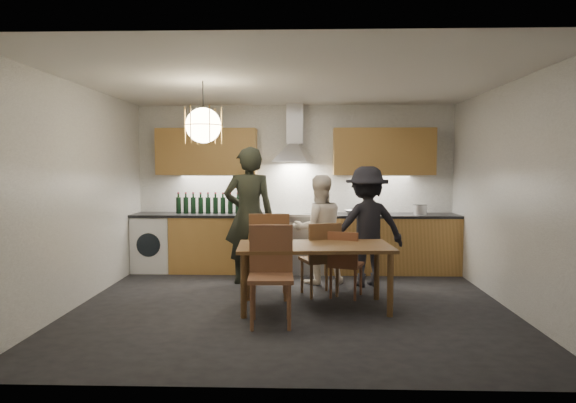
{
  "coord_description": "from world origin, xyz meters",
  "views": [
    {
      "loc": [
        0.15,
        -5.93,
        1.64
      ],
      "look_at": [
        -0.05,
        0.4,
        1.2
      ],
      "focal_mm": 32.0,
      "sensor_mm": 36.0,
      "label": 1
    }
  ],
  "objects_px": {
    "person_right": "(367,226)",
    "wine_bottles": "(208,203)",
    "chair_front": "(271,267)",
    "dining_table": "(315,252)",
    "chair_back_left": "(269,250)",
    "person_left": "(249,215)",
    "stock_pot": "(420,210)",
    "mixing_bowl": "(353,212)",
    "person_mid": "(319,229)"
  },
  "relations": [
    {
      "from": "person_left",
      "to": "wine_bottles",
      "type": "distance_m",
      "value": 1.09
    },
    {
      "from": "mixing_bowl",
      "to": "stock_pot",
      "type": "bearing_deg",
      "value": -0.3
    },
    {
      "from": "chair_back_left",
      "to": "stock_pot",
      "type": "relative_size",
      "value": 5.21
    },
    {
      "from": "person_mid",
      "to": "stock_pot",
      "type": "bearing_deg",
      "value": -168.31
    },
    {
      "from": "person_left",
      "to": "stock_pot",
      "type": "xyz_separation_m",
      "value": [
        2.54,
        0.78,
        0.02
      ]
    },
    {
      "from": "person_mid",
      "to": "chair_front",
      "type": "bearing_deg",
      "value": 59.25
    },
    {
      "from": "chair_back_left",
      "to": "person_left",
      "type": "relative_size",
      "value": 0.56
    },
    {
      "from": "chair_back_left",
      "to": "mixing_bowl",
      "type": "relative_size",
      "value": 4.09
    },
    {
      "from": "person_left",
      "to": "mixing_bowl",
      "type": "distance_m",
      "value": 1.72
    },
    {
      "from": "wine_bottles",
      "to": "stock_pot",
      "type": "bearing_deg",
      "value": -0.5
    },
    {
      "from": "chair_front",
      "to": "person_left",
      "type": "relative_size",
      "value": 0.53
    },
    {
      "from": "person_left",
      "to": "wine_bottles",
      "type": "xyz_separation_m",
      "value": [
        -0.72,
        0.81,
        0.11
      ]
    },
    {
      "from": "chair_front",
      "to": "person_right",
      "type": "xyz_separation_m",
      "value": [
        1.2,
        1.7,
        0.24
      ]
    },
    {
      "from": "dining_table",
      "to": "chair_front",
      "type": "xyz_separation_m",
      "value": [
        -0.47,
        -0.55,
        -0.07
      ]
    },
    {
      "from": "chair_back_left",
      "to": "wine_bottles",
      "type": "xyz_separation_m",
      "value": [
        -1.07,
        1.7,
        0.45
      ]
    },
    {
      "from": "chair_back_left",
      "to": "person_right",
      "type": "height_order",
      "value": "person_right"
    },
    {
      "from": "person_mid",
      "to": "wine_bottles",
      "type": "bearing_deg",
      "value": -38.86
    },
    {
      "from": "mixing_bowl",
      "to": "person_mid",
      "type": "bearing_deg",
      "value": -125.88
    },
    {
      "from": "mixing_bowl",
      "to": "stock_pot",
      "type": "xyz_separation_m",
      "value": [
        1.01,
        -0.01,
        0.04
      ]
    },
    {
      "from": "dining_table",
      "to": "person_right",
      "type": "xyz_separation_m",
      "value": [
        0.73,
        1.15,
        0.17
      ]
    },
    {
      "from": "person_right",
      "to": "chair_front",
      "type": "bearing_deg",
      "value": 42.33
    },
    {
      "from": "chair_back_left",
      "to": "stock_pot",
      "type": "xyz_separation_m",
      "value": [
        2.2,
        1.67,
        0.36
      ]
    },
    {
      "from": "chair_front",
      "to": "stock_pot",
      "type": "xyz_separation_m",
      "value": [
        2.12,
        2.6,
        0.39
      ]
    },
    {
      "from": "person_mid",
      "to": "person_right",
      "type": "distance_m",
      "value": 0.67
    },
    {
      "from": "person_mid",
      "to": "mixing_bowl",
      "type": "distance_m",
      "value": 0.96
    },
    {
      "from": "person_right",
      "to": "person_mid",
      "type": "bearing_deg",
      "value": -24.47
    },
    {
      "from": "person_right",
      "to": "mixing_bowl",
      "type": "xyz_separation_m",
      "value": [
        -0.1,
        0.9,
        0.11
      ]
    },
    {
      "from": "chair_front",
      "to": "person_left",
      "type": "distance_m",
      "value": 1.9
    },
    {
      "from": "person_right",
      "to": "wine_bottles",
      "type": "bearing_deg",
      "value": -33.89
    },
    {
      "from": "chair_back_left",
      "to": "wine_bottles",
      "type": "height_order",
      "value": "wine_bottles"
    },
    {
      "from": "chair_back_left",
      "to": "chair_front",
      "type": "height_order",
      "value": "chair_back_left"
    },
    {
      "from": "chair_back_left",
      "to": "person_mid",
      "type": "bearing_deg",
      "value": -128.77
    },
    {
      "from": "chair_front",
      "to": "stock_pot",
      "type": "height_order",
      "value": "stock_pot"
    },
    {
      "from": "chair_front",
      "to": "dining_table",
      "type": "bearing_deg",
      "value": 47.0
    },
    {
      "from": "stock_pot",
      "to": "person_mid",
      "type": "bearing_deg",
      "value": -154.23
    },
    {
      "from": "wine_bottles",
      "to": "mixing_bowl",
      "type": "bearing_deg",
      "value": -0.59
    },
    {
      "from": "dining_table",
      "to": "person_right",
      "type": "relative_size",
      "value": 1.1
    },
    {
      "from": "dining_table",
      "to": "wine_bottles",
      "type": "distance_m",
      "value": 2.66
    },
    {
      "from": "person_left",
      "to": "mixing_bowl",
      "type": "xyz_separation_m",
      "value": [
        1.53,
        0.79,
        -0.02
      ]
    },
    {
      "from": "person_mid",
      "to": "mixing_bowl",
      "type": "bearing_deg",
      "value": -139.96
    },
    {
      "from": "chair_back_left",
      "to": "wine_bottles",
      "type": "bearing_deg",
      "value": -61.88
    },
    {
      "from": "chair_front",
      "to": "wine_bottles",
      "type": "height_order",
      "value": "wine_bottles"
    },
    {
      "from": "person_right",
      "to": "person_left",
      "type": "bearing_deg",
      "value": -16.35
    },
    {
      "from": "dining_table",
      "to": "mixing_bowl",
      "type": "distance_m",
      "value": 2.16
    },
    {
      "from": "chair_front",
      "to": "stock_pot",
      "type": "bearing_deg",
      "value": 47.97
    },
    {
      "from": "chair_front",
      "to": "mixing_bowl",
      "type": "height_order",
      "value": "chair_front"
    },
    {
      "from": "person_left",
      "to": "dining_table",
      "type": "bearing_deg",
      "value": 117.02
    },
    {
      "from": "chair_back_left",
      "to": "mixing_bowl",
      "type": "distance_m",
      "value": 2.07
    },
    {
      "from": "chair_front",
      "to": "person_mid",
      "type": "relative_size",
      "value": 0.67
    },
    {
      "from": "chair_back_left",
      "to": "mixing_bowl",
      "type": "height_order",
      "value": "chair_back_left"
    }
  ]
}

